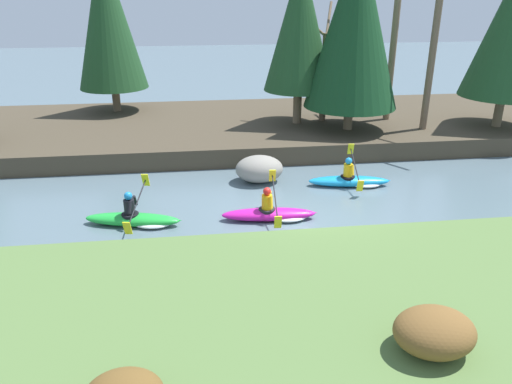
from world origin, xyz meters
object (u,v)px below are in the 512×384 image
(kayaker_lead, at_px, (352,180))
(kayaker_middle, at_px, (273,213))
(boulder_midstream, at_px, (259,169))
(kayaker_trailing, at_px, (136,219))

(kayaker_lead, relative_size, kayaker_middle, 1.00)
(kayaker_lead, relative_size, boulder_midstream, 1.72)
(boulder_midstream, bearing_deg, kayaker_middle, -90.38)
(kayaker_middle, distance_m, kayaker_trailing, 3.86)
(kayaker_middle, bearing_deg, kayaker_trailing, -177.79)
(kayaker_lead, xyz_separation_m, kayaker_middle, (-3.07, -2.24, 0.00))
(kayaker_lead, distance_m, kayaker_middle, 3.80)
(kayaker_middle, xyz_separation_m, boulder_midstream, (0.02, 3.04, 0.26))
(kayaker_lead, xyz_separation_m, kayaker_trailing, (-6.93, -2.10, 0.00))
(boulder_midstream, bearing_deg, kayaker_trailing, -143.28)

